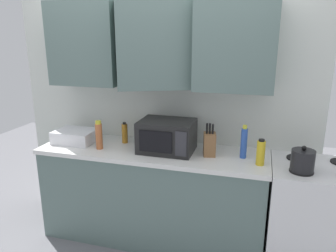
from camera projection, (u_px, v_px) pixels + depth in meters
wall_back_with_cabinets at (159, 73)px, 2.97m from camera, size 2.95×0.56×2.60m
counter_run at (153, 194)px, 3.06m from camera, size 2.08×0.63×0.90m
stove_range at (315, 218)px, 2.66m from camera, size 0.76×0.64×0.91m
kettle at (303, 160)px, 2.43m from camera, size 0.17×0.17×0.20m
microwave at (167, 136)px, 2.87m from camera, size 0.48×0.37×0.28m
dish_rack at (76, 136)px, 3.13m from camera, size 0.38×0.30×0.12m
knife_block at (209, 144)px, 2.77m from camera, size 0.12×0.14×0.29m
bottle_amber_vinegar at (125, 133)px, 3.10m from camera, size 0.06×0.06×0.20m
bottle_blue_cleaner at (244, 143)px, 2.71m from camera, size 0.05×0.05×0.29m
bottle_spice_jar at (99, 135)px, 2.93m from camera, size 0.06×0.06×0.26m
bottle_yellow_mustard at (261, 153)px, 2.57m from camera, size 0.07×0.07×0.21m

